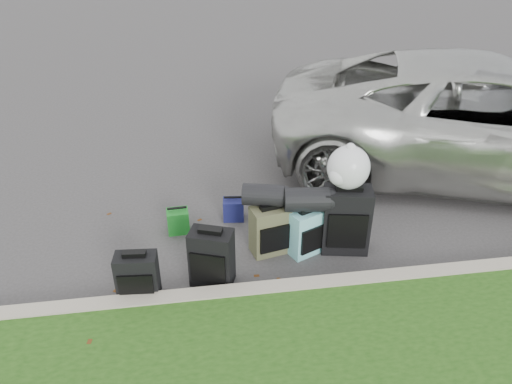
{
  "coord_description": "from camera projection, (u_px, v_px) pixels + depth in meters",
  "views": [
    {
      "loc": [
        -0.83,
        -4.8,
        3.5
      ],
      "look_at": [
        -0.1,
        0.2,
        0.55
      ],
      "focal_mm": 35.0,
      "sensor_mm": 36.0,
      "label": 1
    }
  ],
  "objects": [
    {
      "name": "ground",
      "position": [
        267.0,
        239.0,
        5.97
      ],
      "size": [
        120.0,
        120.0,
        0.0
      ],
      "primitive_type": "plane",
      "color": "#383535",
      "rests_on": "ground"
    },
    {
      "name": "curb",
      "position": [
        283.0,
        290.0,
        5.08
      ],
      "size": [
        120.0,
        0.18,
        0.15
      ],
      "primitive_type": "cube",
      "color": "#9E937F",
      "rests_on": "ground"
    },
    {
      "name": "suv",
      "position": [
        490.0,
        119.0,
        7.05
      ],
      "size": [
        6.64,
        4.69,
        1.68
      ],
      "primitive_type": "imported",
      "rotation": [
        0.0,
        0.0,
        1.22
      ],
      "color": "#B7B7B2",
      "rests_on": "ground"
    },
    {
      "name": "suitcase_small_black",
      "position": [
        138.0,
        277.0,
        4.98
      ],
      "size": [
        0.43,
        0.26,
        0.52
      ],
      "primitive_type": "cube",
      "rotation": [
        0.0,
        0.0,
        -0.08
      ],
      "color": "black",
      "rests_on": "ground"
    },
    {
      "name": "suitcase_large_black_left",
      "position": [
        212.0,
        258.0,
        5.15
      ],
      "size": [
        0.5,
        0.4,
        0.63
      ],
      "primitive_type": "cube",
      "rotation": [
        0.0,
        0.0,
        -0.35
      ],
      "color": "black",
      "rests_on": "ground"
    },
    {
      "name": "suitcase_olive",
      "position": [
        270.0,
        230.0,
        5.63
      ],
      "size": [
        0.47,
        0.35,
        0.58
      ],
      "primitive_type": "cube",
      "rotation": [
        0.0,
        0.0,
        0.22
      ],
      "color": "#3D3E28",
      "rests_on": "ground"
    },
    {
      "name": "suitcase_teal",
      "position": [
        306.0,
        232.0,
        5.62
      ],
      "size": [
        0.45,
        0.37,
        0.55
      ],
      "primitive_type": "cube",
      "rotation": [
        0.0,
        0.0,
        0.42
      ],
      "color": "#5AA1A5",
      "rests_on": "ground"
    },
    {
      "name": "suitcase_large_black_right",
      "position": [
        346.0,
        220.0,
        5.62
      ],
      "size": [
        0.58,
        0.41,
        0.79
      ],
      "primitive_type": "cube",
      "rotation": [
        0.0,
        0.0,
        -0.19
      ],
      "color": "black",
      "rests_on": "ground"
    },
    {
      "name": "tote_green",
      "position": [
        178.0,
        221.0,
        6.05
      ],
      "size": [
        0.27,
        0.22,
        0.29
      ],
      "primitive_type": "cube",
      "rotation": [
        0.0,
        0.0,
        0.05
      ],
      "color": "#1B7C24",
      "rests_on": "ground"
    },
    {
      "name": "tote_navy",
      "position": [
        233.0,
        209.0,
        6.3
      ],
      "size": [
        0.28,
        0.23,
        0.27
      ],
      "primitive_type": "cube",
      "rotation": [
        0.0,
        0.0,
        -0.11
      ],
      "color": "navy",
      "rests_on": "ground"
    },
    {
      "name": "duffel_left",
      "position": [
        263.0,
        195.0,
        5.49
      ],
      "size": [
        0.5,
        0.35,
        0.25
      ],
      "primitive_type": "cylinder",
      "rotation": [
        0.0,
        1.57,
        -0.25
      ],
      "color": "black",
      "rests_on": "suitcase_olive"
    },
    {
      "name": "duffel_right",
      "position": [
        307.0,
        200.0,
        5.44
      ],
      "size": [
        0.51,
        0.33,
        0.27
      ],
      "primitive_type": "cylinder",
      "rotation": [
        0.0,
        1.57,
        -0.12
      ],
      "color": "black",
      "rests_on": "suitcase_teal"
    },
    {
      "name": "trash_bag",
      "position": [
        349.0,
        168.0,
        5.37
      ],
      "size": [
        0.47,
        0.47,
        0.47
      ],
      "primitive_type": "sphere",
      "color": "white",
      "rests_on": "suitcase_large_black_right"
    }
  ]
}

